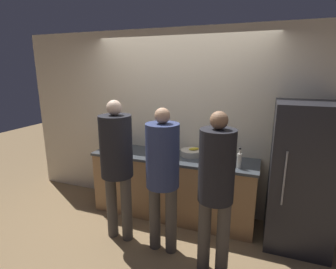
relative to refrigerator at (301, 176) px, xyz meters
The scene contains 13 objects.
ground_plane 1.83m from the refrigerator, 169.84° to the right, with size 14.00×14.00×0.00m, color #8C704C.
wall_back 1.69m from the refrigerator, 166.89° to the left, with size 5.20×0.06×2.60m.
counter 1.65m from the refrigerator, behind, with size 2.28×0.64×0.89m.
refrigerator is the anchor object (origin of this frame).
person_left 2.15m from the refrigerator, 161.69° to the right, with size 0.38×0.38×1.72m.
person_center 1.61m from the refrigerator, 154.37° to the right, with size 0.37×0.37×1.67m.
person_right 1.19m from the refrigerator, 135.29° to the right, with size 0.35×0.35×1.69m.
fruit_bowl 1.37m from the refrigerator, behind, with size 0.29×0.29×0.12m.
utensil_crock 1.83m from the refrigerator, behind, with size 0.12×0.12×0.31m.
bottle_clear 0.72m from the refrigerator, behind, with size 0.06×0.06×0.26m.
bottle_amber 2.62m from the refrigerator, behind, with size 0.05×0.05×0.17m.
bottle_dark 1.07m from the refrigerator, behind, with size 0.08×0.08×0.19m.
cup_black 1.07m from the refrigerator, 165.10° to the left, with size 0.09×0.09×0.10m.
Camera 1 is at (1.14, -2.89, 2.06)m, focal length 28.00 mm.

